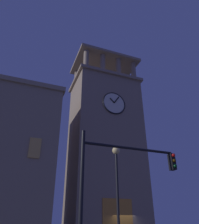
% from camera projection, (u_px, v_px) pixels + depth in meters
% --- Properties ---
extents(clocktower, '(8.97, 6.65, 25.41)m').
position_uv_depth(clocktower, '(105.00, 147.00, 27.12)').
color(clocktower, gray).
rests_on(clocktower, ground_plane).
extents(traffic_signal_near, '(4.54, 0.41, 5.32)m').
position_uv_depth(traffic_signal_near, '(119.00, 175.00, 8.88)').
color(traffic_signal_near, black).
rests_on(traffic_signal_near, ground_plane).
extents(street_lamp, '(0.44, 0.44, 5.75)m').
position_uv_depth(street_lamp, '(117.00, 179.00, 11.66)').
color(street_lamp, black).
rests_on(street_lamp, ground_plane).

